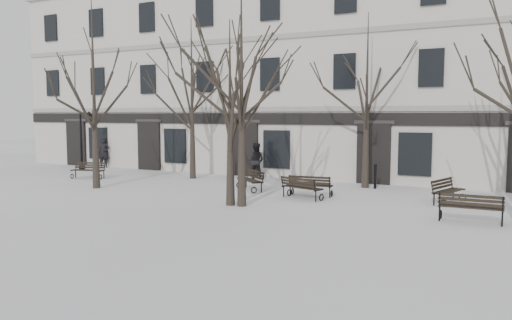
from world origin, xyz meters
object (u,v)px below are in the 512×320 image
Objects in this scene: tree_2 at (241,60)px; bench_1 at (301,187)px; tree_0 at (93,70)px; lamp_post at (84,136)px; tree_1 at (230,90)px; bench_5 at (447,190)px; bench_3 at (251,179)px; bench_2 at (471,207)px; bench_4 at (310,185)px; bench_0 at (88,170)px.

tree_2 is 4.58× the size of bench_1.
tree_0 is 9.06m from lamp_post.
tree_0 reaches higher than tree_2.
bench_5 is at bearing 30.00° from tree_1.
tree_2 reaches higher than bench_3.
bench_5 is 21.22m from lamp_post.
lamp_post is (-13.99, 6.50, -2.16)m from tree_1.
lamp_post is (-15.80, 4.08, 1.55)m from bench_1.
bench_1 is (1.36, 2.39, -4.75)m from tree_2.
tree_0 is 4.42× the size of bench_5.
tree_1 is (7.57, -0.99, -1.08)m from tree_0.
tree_0 is 7.71m from tree_1.
bench_1 is 5.47m from bench_5.
bench_2 reaches higher than bench_4.
tree_1 is 11.53m from bench_0.
tree_1 is 3.87× the size of bench_3.
bench_3 is (-2.80, 1.12, 0.00)m from bench_1.
tree_1 reaches higher than bench_5.
bench_5 is at bearing 11.88° from tree_0.
bench_2 is 1.04× the size of bench_4.
bench_0 is at bearing -41.93° from lamp_post.
tree_0 is at bearing -54.89° from bench_0.
bench_4 is at bearing -22.16° from bench_2.
bench_4 is at bearing -16.34° from bench_0.
bench_3 is at bearing -17.67° from bench_2.
tree_0 is at bearing 7.29° from bench_4.
bench_5 is (17.44, 0.77, 0.03)m from bench_0.
bench_4 is (12.32, -0.11, 0.01)m from bench_0.
bench_5 is (14.61, 3.07, -4.77)m from tree_0.
bench_2 is at bearing 152.42° from bench_4.
bench_4 is 0.94× the size of bench_5.
tree_0 is 8.09m from tree_2.
bench_0 is 1.00× the size of bench_4.
lamp_post is (-21.02, 2.44, 1.53)m from bench_5.
bench_4 is (-6.15, 2.47, -0.03)m from bench_2.
tree_1 is 4.79m from bench_1.
lamp_post reaches higher than bench_2.
tree_0 reaches higher than tree_1.
bench_1 is 0.52× the size of lamp_post.
lamp_post is (-15.90, 3.33, 1.55)m from bench_4.
bench_3 is 8.04m from bench_5.
tree_1 is at bearing -33.35° from bench_0.
bench_0 is at bearing -8.23° from bench_2.
bench_4 is (9.49, 2.19, -4.79)m from tree_0.
bench_5 is at bearing -175.85° from bench_4.
bench_3 reaches higher than bench_4.
bench_0 is (-10.86, 3.26, -4.76)m from tree_2.
lamp_post is at bearing 122.26° from bench_0.
tree_0 reaches higher than lamp_post.
tree_2 is at bearing 78.72° from bench_1.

